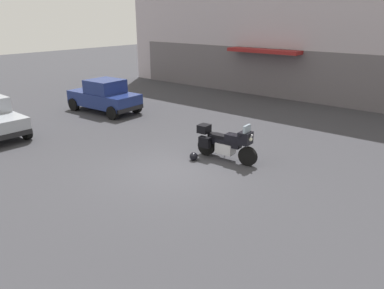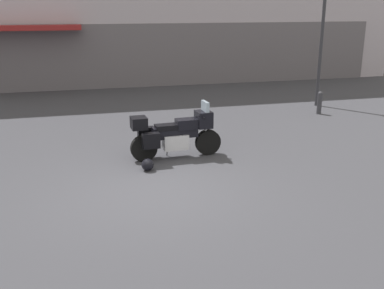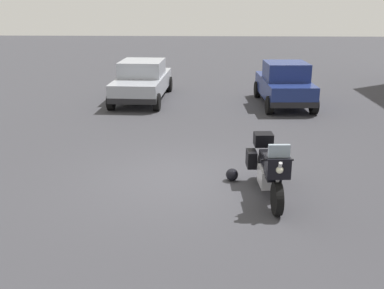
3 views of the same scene
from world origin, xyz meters
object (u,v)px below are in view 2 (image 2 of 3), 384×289
at_px(bollard_curbside, 320,102).
at_px(helmet, 148,165).
at_px(motorcycle, 175,133).
at_px(streetlamp_curbside, 325,29).

bearing_deg(bollard_curbside, helmet, -148.50).
distance_m(helmet, bollard_curbside, 7.73).
distance_m(motorcycle, streetlamp_curbside, 8.06).
bearing_deg(streetlamp_curbside, bollard_curbside, -118.84).
height_order(helmet, streetlamp_curbside, streetlamp_curbside).
height_order(streetlamp_curbside, bollard_curbside, streetlamp_curbside).
relative_size(motorcycle, streetlamp_curbside, 0.50).
bearing_deg(bollard_curbside, streetlamp_curbside, 61.16).
xyz_separation_m(helmet, bollard_curbside, (6.59, 4.04, 0.28)).
bearing_deg(motorcycle, helmet, -140.90).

